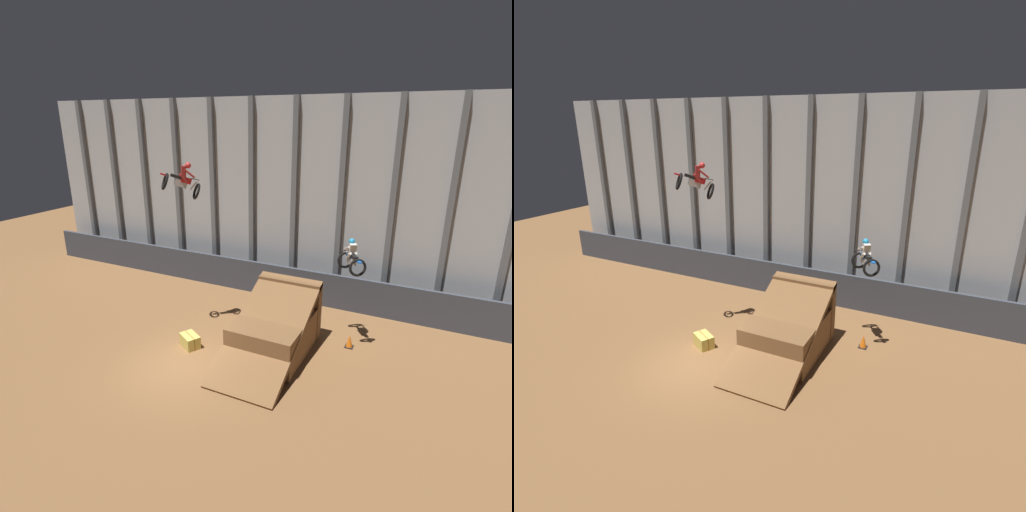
% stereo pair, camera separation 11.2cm
% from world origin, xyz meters
% --- Properties ---
extents(ground_plane, '(60.00, 60.00, 0.00)m').
position_xyz_m(ground_plane, '(0.00, 0.00, 0.00)').
color(ground_plane, brown).
extents(arena_back_wall, '(32.00, 0.40, 10.55)m').
position_xyz_m(arena_back_wall, '(-0.00, 9.16, 5.27)').
color(arena_back_wall, '#ADB2B7').
rests_on(arena_back_wall, ground_plane).
extents(lower_barrier, '(31.36, 0.20, 1.84)m').
position_xyz_m(lower_barrier, '(0.00, 7.84, 0.92)').
color(lower_barrier, '#383D47').
rests_on(lower_barrier, ground_plane).
extents(dirt_ramp, '(2.88, 5.52, 2.83)m').
position_xyz_m(dirt_ramp, '(2.90, 2.90, 0.95)').
color(dirt_ramp, brown).
rests_on(dirt_ramp, ground_plane).
extents(rider_bike_left_air, '(1.70, 1.70, 1.65)m').
position_xyz_m(rider_bike_left_air, '(-1.58, 2.98, 6.88)').
color(rider_bike_left_air, black).
extents(rider_bike_right_air, '(1.48, 1.72, 1.53)m').
position_xyz_m(rider_bike_right_air, '(5.45, 4.80, 3.90)').
color(rider_bike_right_air, black).
extents(traffic_cone_near_ramp, '(0.36, 0.36, 0.58)m').
position_xyz_m(traffic_cone_near_ramp, '(5.74, 4.36, 0.28)').
color(traffic_cone_near_ramp, black).
rests_on(traffic_cone_near_ramp, ground_plane).
extents(hay_bale_trackside, '(1.08, 0.97, 0.57)m').
position_xyz_m(hay_bale_trackside, '(-0.50, 1.39, 0.28)').
color(hay_bale_trackside, '#CCB751').
rests_on(hay_bale_trackside, ground_plane).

